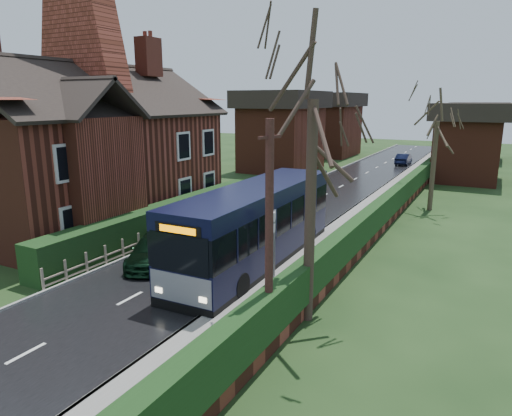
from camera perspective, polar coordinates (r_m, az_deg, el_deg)
The scene contains 18 objects.
ground at distance 18.10m, azimuth -11.14°, elevation -8.75°, with size 140.00×140.00×0.00m, color #2D491F.
road at distance 26.19m, azimuth 2.67°, elevation -1.55°, with size 6.00×100.00×0.02m, color black.
pavement at distance 24.74m, azimuth 11.61°, elevation -2.57°, with size 2.50×100.00×0.14m, color slate.
kerb_right at distance 25.08m, azimuth 8.98°, elevation -2.24°, with size 0.12×100.00×0.14m, color gray.
kerb_left at distance 27.58m, azimuth -3.07°, elevation -0.71°, with size 0.12×100.00×0.10m, color gray.
front_hedge at distance 23.89m, azimuth -11.02°, elevation -1.29°, with size 1.20×16.00×1.60m, color #183313.
picket_fence at distance 23.53m, azimuth -9.56°, elevation -2.34°, with size 0.10×16.00×0.90m, color gray, non-canonical shape.
right_wall_hedge at distance 24.14m, azimuth 15.24°, elevation -0.83°, with size 0.60×50.00×1.80m.
brick_house at distance 26.43m, azimuth -19.96°, elevation 7.43°, with size 9.30×14.60×10.30m.
bus at distance 18.98m, azimuth 0.00°, elevation -2.26°, with size 2.68×10.87×3.29m.
car_silver at distance 22.89m, azimuth -5.64°, elevation -2.21°, with size 1.47×3.67×1.25m, color silver.
car_green at distance 19.73m, azimuth -12.69°, elevation -5.15°, with size 1.64×4.05×1.17m, color black.
car_distant at distance 51.49m, azimuth 17.98°, elevation 5.83°, with size 1.25×3.60×1.19m, color black.
bus_stop_sign at distance 16.40m, azimuth 2.30°, elevation -3.67°, with size 0.21×0.44×2.94m.
telegraph_pole at distance 11.77m, azimuth 1.65°, elevation -4.18°, with size 0.27×0.80×6.30m.
tree_right_near at distance 13.32m, azimuth 7.24°, elevation 15.33°, with size 4.47×4.47×9.66m.
tree_right_far at distance 29.97m, azimuth 21.79°, elevation 10.76°, with size 4.07×4.07×7.86m.
tree_house_side at distance 29.82m, azimuth -12.23°, elevation 13.66°, with size 4.16×4.16×9.44m.
Camera 1 is at (10.74, -12.93, 6.72)m, focal length 32.00 mm.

